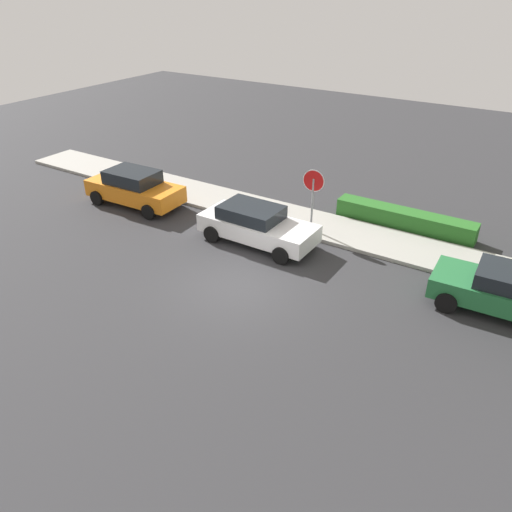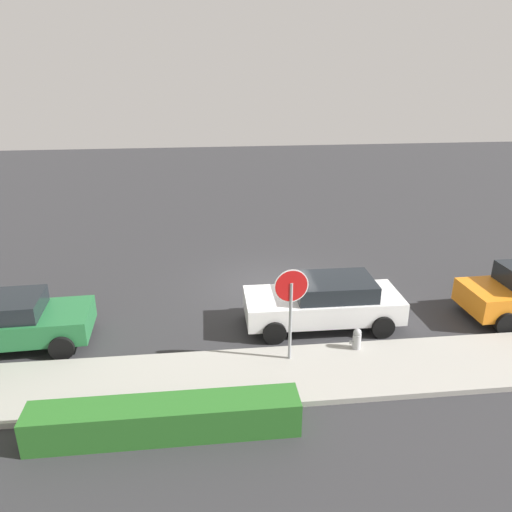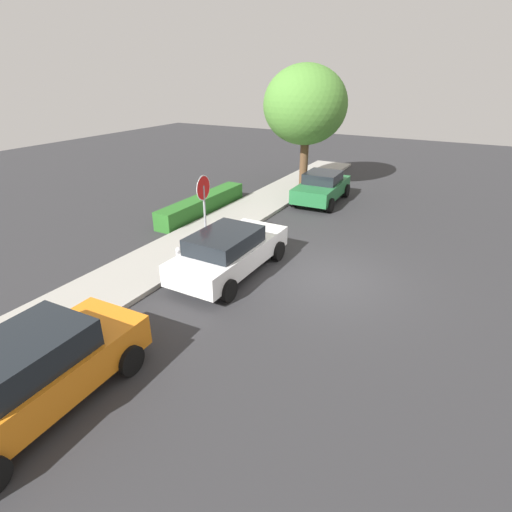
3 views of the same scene
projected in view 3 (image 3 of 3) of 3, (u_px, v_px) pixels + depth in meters
name	position (u px, v px, depth m)	size (l,w,h in m)	color
ground_plane	(326.00, 278.00, 12.13)	(60.00, 60.00, 0.00)	#2D2D30
sidewalk_curb	(189.00, 244.00, 14.39)	(32.00, 2.34, 0.14)	#9E9B93
stop_sign	(204.00, 198.00, 13.62)	(0.85, 0.09, 2.57)	gray
parked_car_white	(229.00, 251.00, 12.17)	(4.45, 2.01, 1.43)	white
parked_car_green	(322.00, 187.00, 19.01)	(4.01, 2.08, 1.41)	#236B38
parked_car_orange	(32.00, 373.00, 7.16)	(4.38, 2.06, 1.56)	orange
street_tree_near_corner	(305.00, 105.00, 20.02)	(4.22, 4.22, 6.14)	#513823
fire_hydrant	(179.00, 257.00, 12.66)	(0.30, 0.22, 0.72)	#A5A5A8
front_yard_hedge	(203.00, 205.00, 17.57)	(5.49, 0.80, 0.77)	#286623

